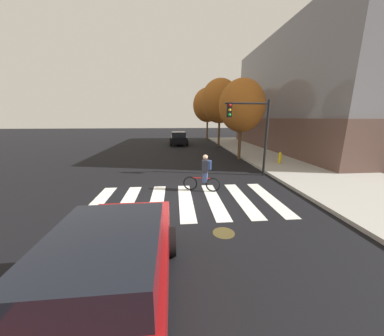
{
  "coord_description": "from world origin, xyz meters",
  "views": [
    {
      "loc": [
        0.09,
        -7.7,
        3.26
      ],
      "look_at": [
        0.81,
        0.85,
        1.15
      ],
      "focal_mm": 19.21,
      "sensor_mm": 36.0,
      "label": 1
    }
  ],
  "objects_px": {
    "sedan_mid": "(178,138)",
    "cyclist": "(204,173)",
    "fire_hydrant": "(280,158)",
    "street_tree_near": "(242,106)",
    "sedan_near": "(110,273)",
    "manhole_cover": "(224,233)",
    "street_tree_mid": "(220,101)",
    "traffic_light_near": "(253,125)",
    "street_tree_far": "(208,105)"
  },
  "relations": [
    {
      "from": "cyclist",
      "to": "fire_hydrant",
      "type": "bearing_deg",
      "value": 38.49
    },
    {
      "from": "sedan_mid",
      "to": "manhole_cover",
      "type": "bearing_deg",
      "value": -87.52
    },
    {
      "from": "traffic_light_near",
      "to": "street_tree_near",
      "type": "xyz_separation_m",
      "value": [
        0.88,
        4.8,
        1.27
      ]
    },
    {
      "from": "street_tree_near",
      "to": "street_tree_far",
      "type": "relative_size",
      "value": 0.83
    },
    {
      "from": "cyclist",
      "to": "traffic_light_near",
      "type": "bearing_deg",
      "value": 38.28
    },
    {
      "from": "fire_hydrant",
      "to": "traffic_light_near",
      "type": "bearing_deg",
      "value": -141.31
    },
    {
      "from": "street_tree_mid",
      "to": "manhole_cover",
      "type": "bearing_deg",
      "value": -101.55
    },
    {
      "from": "manhole_cover",
      "to": "sedan_mid",
      "type": "relative_size",
      "value": 0.14
    },
    {
      "from": "cyclist",
      "to": "street_tree_near",
      "type": "bearing_deg",
      "value": 61.67
    },
    {
      "from": "cyclist",
      "to": "fire_hydrant",
      "type": "distance_m",
      "value": 7.72
    },
    {
      "from": "traffic_light_near",
      "to": "street_tree_near",
      "type": "bearing_deg",
      "value": 79.59
    },
    {
      "from": "sedan_mid",
      "to": "cyclist",
      "type": "distance_m",
      "value": 16.83
    },
    {
      "from": "street_tree_mid",
      "to": "cyclist",
      "type": "bearing_deg",
      "value": -104.46
    },
    {
      "from": "cyclist",
      "to": "fire_hydrant",
      "type": "relative_size",
      "value": 2.17
    },
    {
      "from": "traffic_light_near",
      "to": "street_tree_mid",
      "type": "xyz_separation_m",
      "value": [
        0.86,
        12.5,
        2.18
      ]
    },
    {
      "from": "manhole_cover",
      "to": "street_tree_mid",
      "type": "bearing_deg",
      "value": 78.45
    },
    {
      "from": "street_tree_near",
      "to": "manhole_cover",
      "type": "bearing_deg",
      "value": -109.49
    },
    {
      "from": "sedan_mid",
      "to": "traffic_light_near",
      "type": "distance_m",
      "value": 15.09
    },
    {
      "from": "cyclist",
      "to": "street_tree_mid",
      "type": "distance_m",
      "value": 15.89
    },
    {
      "from": "sedan_near",
      "to": "sedan_mid",
      "type": "height_order",
      "value": "sedan_near"
    },
    {
      "from": "manhole_cover",
      "to": "street_tree_near",
      "type": "xyz_separation_m",
      "value": [
        3.77,
        10.66,
        4.13
      ]
    },
    {
      "from": "street_tree_mid",
      "to": "traffic_light_near",
      "type": "bearing_deg",
      "value": -93.94
    },
    {
      "from": "street_tree_mid",
      "to": "sedan_near",
      "type": "bearing_deg",
      "value": -106.69
    },
    {
      "from": "manhole_cover",
      "to": "sedan_near",
      "type": "bearing_deg",
      "value": -136.36
    },
    {
      "from": "fire_hydrant",
      "to": "street_tree_near",
      "type": "relative_size",
      "value": 0.13
    },
    {
      "from": "cyclist",
      "to": "manhole_cover",
      "type": "bearing_deg",
      "value": -88.8
    },
    {
      "from": "sedan_near",
      "to": "cyclist",
      "type": "xyz_separation_m",
      "value": [
        2.38,
        5.86,
        0.02
      ]
    },
    {
      "from": "sedan_near",
      "to": "traffic_light_near",
      "type": "bearing_deg",
      "value": 56.91
    },
    {
      "from": "sedan_mid",
      "to": "cyclist",
      "type": "xyz_separation_m",
      "value": [
        0.81,
        -16.81,
        0.03
      ]
    },
    {
      "from": "fire_hydrant",
      "to": "street_tree_near",
      "type": "distance_m",
      "value": 4.82
    },
    {
      "from": "sedan_mid",
      "to": "traffic_light_near",
      "type": "xyz_separation_m",
      "value": [
        3.77,
        -14.47,
        2.05
      ]
    },
    {
      "from": "sedan_near",
      "to": "street_tree_near",
      "type": "xyz_separation_m",
      "value": [
        6.23,
        13.0,
        3.31
      ]
    },
    {
      "from": "sedan_mid",
      "to": "fire_hydrant",
      "type": "relative_size",
      "value": 5.93
    },
    {
      "from": "cyclist",
      "to": "street_tree_near",
      "type": "height_order",
      "value": "street_tree_near"
    },
    {
      "from": "street_tree_far",
      "to": "cyclist",
      "type": "bearing_deg",
      "value": -99.26
    },
    {
      "from": "manhole_cover",
      "to": "traffic_light_near",
      "type": "bearing_deg",
      "value": 63.75
    },
    {
      "from": "fire_hydrant",
      "to": "sedan_near",
      "type": "bearing_deg",
      "value": -128.28
    },
    {
      "from": "manhole_cover",
      "to": "cyclist",
      "type": "relative_size",
      "value": 0.38
    },
    {
      "from": "sedan_near",
      "to": "fire_hydrant",
      "type": "relative_size",
      "value": 5.92
    },
    {
      "from": "cyclist",
      "to": "street_tree_far",
      "type": "height_order",
      "value": "street_tree_far"
    },
    {
      "from": "sedan_mid",
      "to": "street_tree_near",
      "type": "distance_m",
      "value": 11.24
    },
    {
      "from": "traffic_light_near",
      "to": "street_tree_far",
      "type": "distance_m",
      "value": 19.43
    },
    {
      "from": "sedan_near",
      "to": "cyclist",
      "type": "height_order",
      "value": "cyclist"
    },
    {
      "from": "manhole_cover",
      "to": "street_tree_mid",
      "type": "relative_size",
      "value": 0.09
    },
    {
      "from": "sedan_mid",
      "to": "sedan_near",
      "type": "bearing_deg",
      "value": -93.96
    },
    {
      "from": "sedan_near",
      "to": "sedan_mid",
      "type": "distance_m",
      "value": 22.73
    },
    {
      "from": "sedan_near",
      "to": "street_tree_near",
      "type": "bearing_deg",
      "value": 64.41
    },
    {
      "from": "sedan_near",
      "to": "street_tree_far",
      "type": "distance_m",
      "value": 28.44
    },
    {
      "from": "street_tree_near",
      "to": "street_tree_mid",
      "type": "height_order",
      "value": "street_tree_mid"
    },
    {
      "from": "sedan_near",
      "to": "street_tree_far",
      "type": "height_order",
      "value": "street_tree_far"
    }
  ]
}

